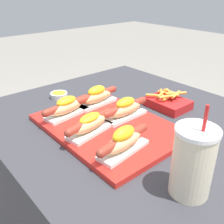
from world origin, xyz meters
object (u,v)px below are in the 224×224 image
object	(u,v)px
hot_dog_4	(125,109)
sauce_bowl	(59,95)
hot_dog_0	(67,107)
hot_dog_3	(97,96)
hot_dog_1	(90,124)
hot_dog_2	(123,141)
serving_tray	(108,126)
drink_cup	(193,162)
fries_basket	(168,102)

from	to	relation	value
hot_dog_4	sauce_bowl	world-z (taller)	hot_dog_4
hot_dog_0	hot_dog_3	world-z (taller)	hot_dog_3
sauce_bowl	hot_dog_1	bearing A→B (deg)	-14.38
hot_dog_0	hot_dog_2	world-z (taller)	hot_dog_2
serving_tray	drink_cup	bearing A→B (deg)	-7.35
hot_dog_0	fries_basket	size ratio (longest dim) A/B	1.30
hot_dog_4	drink_cup	world-z (taller)	drink_cup
hot_dog_0	sauce_bowl	size ratio (longest dim) A/B	2.81
hot_dog_3	hot_dog_2	bearing A→B (deg)	-24.68
hot_dog_2	hot_dog_3	world-z (taller)	hot_dog_2
hot_dog_0	hot_dog_1	world-z (taller)	hot_dog_0
serving_tray	hot_dog_2	distance (m)	0.18
hot_dog_3	sauce_bowl	xyz separation A→B (m)	(-0.20, -0.06, -0.04)
hot_dog_4	hot_dog_2	bearing A→B (deg)	-44.54
hot_dog_3	sauce_bowl	size ratio (longest dim) A/B	2.83
serving_tray	sauce_bowl	world-z (taller)	sauce_bowl
hot_dog_0	sauce_bowl	xyz separation A→B (m)	(-0.20, 0.08, -0.04)
hot_dog_2	fries_basket	xyz separation A→B (m)	(-0.13, 0.37, -0.03)
hot_dog_1	sauce_bowl	bearing A→B (deg)	165.62
serving_tray	fries_basket	size ratio (longest dim) A/B	3.03
hot_dog_2	hot_dog_4	size ratio (longest dim) A/B	0.99
hot_dog_1	hot_dog_4	bearing A→B (deg)	91.80
hot_dog_1	hot_dog_3	size ratio (longest dim) A/B	0.99
hot_dog_3	hot_dog_4	size ratio (longest dim) A/B	1.00
hot_dog_1	hot_dog_3	world-z (taller)	hot_dog_3
hot_dog_2	hot_dog_0	bearing A→B (deg)	179.88
hot_dog_3	hot_dog_4	bearing A→B (deg)	3.17
serving_tray	hot_dog_0	distance (m)	0.17
hot_dog_3	sauce_bowl	bearing A→B (deg)	-163.24
serving_tray	hot_dog_2	xyz separation A→B (m)	(0.16, -0.07, 0.04)
hot_dog_2	drink_cup	xyz separation A→B (m)	(0.21, 0.02, 0.03)
serving_tray	drink_cup	xyz separation A→B (m)	(0.36, -0.05, 0.08)
sauce_bowl	hot_dog_0	bearing A→B (deg)	-22.00
serving_tray	hot_dog_1	bearing A→B (deg)	-84.59
hot_dog_0	hot_dog_1	distance (m)	0.16
drink_cup	serving_tray	bearing A→B (deg)	172.65
hot_dog_2	hot_dog_4	bearing A→B (deg)	135.46
hot_dog_0	hot_dog_4	distance (m)	0.21
serving_tray	hot_dog_1	xyz separation A→B (m)	(0.01, -0.08, 0.04)
hot_dog_3	drink_cup	bearing A→B (deg)	-12.92
hot_dog_1	hot_dog_4	world-z (taller)	hot_dog_4
hot_dog_2	fries_basket	size ratio (longest dim) A/B	1.30
hot_dog_1	hot_dog_3	xyz separation A→B (m)	(-0.16, 0.15, 0.00)
hot_dog_1	hot_dog_3	bearing A→B (deg)	136.75
fries_basket	hot_dog_1	bearing A→B (deg)	-92.34
hot_dog_0	hot_dog_3	size ratio (longest dim) A/B	0.99
hot_dog_3	serving_tray	bearing A→B (deg)	-25.04
serving_tray	hot_dog_4	distance (m)	0.09
hot_dog_0	fries_basket	distance (m)	0.41
hot_dog_3	drink_cup	world-z (taller)	drink_cup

